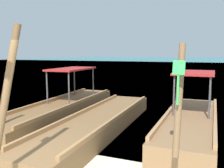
# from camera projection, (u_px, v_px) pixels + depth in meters

# --- Properties ---
(sea_water) EXTENTS (120.00, 120.00, 0.00)m
(sea_water) POSITION_uv_depth(u_px,v_px,m) (206.00, 62.00, 60.87)
(sea_water) COLOR #147A89
(sea_water) RESTS_ON ground
(longtail_boat_red_ribbon) EXTENTS (1.60, 7.23, 2.25)m
(longtail_boat_red_ribbon) POSITION_uv_depth(u_px,v_px,m) (61.00, 109.00, 8.89)
(longtail_boat_red_ribbon) COLOR brown
(longtail_boat_red_ribbon) RESTS_ON ground
(longtail_boat_orange_ribbon) EXTENTS (1.53, 7.43, 2.77)m
(longtail_boat_orange_ribbon) POSITION_uv_depth(u_px,v_px,m) (99.00, 124.00, 7.38)
(longtail_boat_orange_ribbon) COLOR brown
(longtail_boat_orange_ribbon) RESTS_ON ground
(longtail_boat_green_ribbon) EXTENTS (1.43, 5.88, 2.47)m
(longtail_boat_green_ribbon) POSITION_uv_depth(u_px,v_px,m) (191.00, 123.00, 7.26)
(longtail_boat_green_ribbon) COLOR olive
(longtail_boat_green_ribbon) RESTS_ON ground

